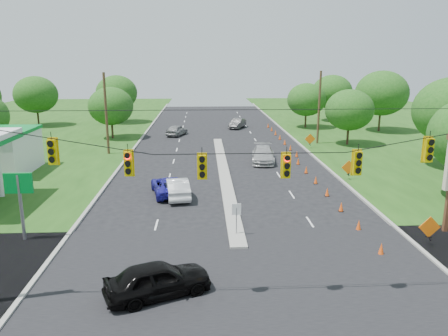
{
  "coord_description": "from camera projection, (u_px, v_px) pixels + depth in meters",
  "views": [
    {
      "loc": [
        -1.97,
        -18.47,
        10.38
      ],
      "look_at": [
        -0.46,
        11.75,
        2.8
      ],
      "focal_mm": 35.0,
      "sensor_mm": 36.0,
      "label": 1
    }
  ],
  "objects": [
    {
      "name": "work_sign_1",
      "position": [
        349.0,
        168.0,
        38.21
      ],
      "size": [
        1.27,
        0.58,
        1.37
      ],
      "color": "black",
      "rests_on": "ground"
    },
    {
      "name": "blue_pickup",
      "position": [
        168.0,
        186.0,
        34.28
      ],
      "size": [
        3.33,
        5.35,
        1.38
      ],
      "primitive_type": "imported",
      "rotation": [
        0.0,
        0.0,
        3.36
      ],
      "color": "#211C98",
      "rests_on": "ground"
    },
    {
      "name": "cone_5",
      "position": [
        306.0,
        170.0,
        40.66
      ],
      "size": [
        0.32,
        0.32,
        0.7
      ],
      "primitive_type": "cone",
      "color": "#F55112",
      "rests_on": "ground"
    },
    {
      "name": "black_sedan",
      "position": [
        158.0,
        279.0,
        19.48
      ],
      "size": [
        5.14,
        3.62,
        1.62
      ],
      "primitive_type": "imported",
      "rotation": [
        0.0,
        0.0,
        1.97
      ],
      "color": "black",
      "rests_on": "ground"
    },
    {
      "name": "tree_10",
      "position": [
        382.0,
        93.0,
        62.96
      ],
      "size": [
        7.56,
        7.56,
        8.82
      ],
      "color": "black",
      "rests_on": "ground"
    },
    {
      "name": "cone_0",
      "position": [
        381.0,
        249.0,
        23.71
      ],
      "size": [
        0.32,
        0.32,
        0.7
      ],
      "primitive_type": "cone",
      "color": "#F55112",
      "rests_on": "ground"
    },
    {
      "name": "tree_12",
      "position": [
        306.0,
        100.0,
        66.65
      ],
      "size": [
        5.88,
        5.88,
        6.86
      ],
      "color": "black",
      "rests_on": "ground"
    },
    {
      "name": "tree_9",
      "position": [
        349.0,
        110.0,
        53.18
      ],
      "size": [
        5.88,
        5.88,
        6.86
      ],
      "color": "black",
      "rests_on": "ground"
    },
    {
      "name": "tree_5",
      "position": [
        111.0,
        106.0,
        57.53
      ],
      "size": [
        5.88,
        5.88,
        6.86
      ],
      "color": "black",
      "rests_on": "ground"
    },
    {
      "name": "tree_6",
      "position": [
        117.0,
        93.0,
        71.82
      ],
      "size": [
        6.72,
        6.72,
        7.84
      ],
      "color": "black",
      "rests_on": "ground"
    },
    {
      "name": "median",
      "position": [
        224.0,
        173.0,
        40.86
      ],
      "size": [
        1.0,
        34.0,
        0.18
      ],
      "primitive_type": "cube",
      "color": "gray",
      "rests_on": "ground"
    },
    {
      "name": "cone_4",
      "position": [
        316.0,
        180.0,
        37.27
      ],
      "size": [
        0.32,
        0.32,
        0.7
      ],
      "primitive_type": "cone",
      "color": "#F55112",
      "rests_on": "ground"
    },
    {
      "name": "median_sign",
      "position": [
        236.0,
        213.0,
        25.97
      ],
      "size": [
        0.55,
        0.06,
        2.05
      ],
      "color": "gray",
      "rests_on": "ground"
    },
    {
      "name": "cone_13",
      "position": [
        268.0,
        125.0,
        67.82
      ],
      "size": [
        0.32,
        0.32,
        0.7
      ],
      "primitive_type": "cone",
      "color": "#F55112",
      "rests_on": "ground"
    },
    {
      "name": "utility_pole_far_right",
      "position": [
        319.0,
        108.0,
        53.94
      ],
      "size": [
        0.28,
        0.28,
        9.0
      ],
      "primitive_type": "cylinder",
      "color": "#422D1C",
      "rests_on": "ground"
    },
    {
      "name": "ground",
      "position": [
        246.0,
        286.0,
        20.51
      ],
      "size": [
        160.0,
        160.0,
        0.0
      ],
      "primitive_type": "plane",
      "color": "black",
      "rests_on": "ground"
    },
    {
      "name": "utility_pole_far_left",
      "position": [
        106.0,
        114.0,
        47.88
      ],
      "size": [
        0.28,
        0.28,
        9.0
      ],
      "primitive_type": "cylinder",
      "color": "#422D1C",
      "rests_on": "ground"
    },
    {
      "name": "work_sign_0",
      "position": [
        430.0,
        228.0,
        24.65
      ],
      "size": [
        1.27,
        0.58,
        1.37
      ],
      "color": "black",
      "rests_on": "ground"
    },
    {
      "name": "dark_car_receding",
      "position": [
        237.0,
        123.0,
        67.16
      ],
      "size": [
        3.12,
        4.7,
        1.46
      ],
      "primitive_type": "imported",
      "rotation": [
        0.0,
        0.0,
        -0.39
      ],
      "color": "#303030",
      "rests_on": "ground"
    },
    {
      "name": "cone_8",
      "position": [
        290.0,
        147.0,
        50.86
      ],
      "size": [
        0.32,
        0.32,
        0.7
      ],
      "primitive_type": "cone",
      "color": "#F55112",
      "rests_on": "ground"
    },
    {
      "name": "cone_7",
      "position": [
        297.0,
        154.0,
        47.47
      ],
      "size": [
        0.32,
        0.32,
        0.7
      ],
      "primitive_type": "cone",
      "color": "#F55112",
      "rests_on": "ground"
    },
    {
      "name": "cone_11",
      "position": [
        276.0,
        133.0,
        61.04
      ],
      "size": [
        0.32,
        0.32,
        0.7
      ],
      "primitive_type": "cone",
      "color": "#F55112",
      "rests_on": "ground"
    },
    {
      "name": "cone_12",
      "position": [
        272.0,
        129.0,
        64.43
      ],
      "size": [
        0.32,
        0.32,
        0.7
      ],
      "primitive_type": "cone",
      "color": "#F55112",
      "rests_on": "ground"
    },
    {
      "name": "cone_6",
      "position": [
        298.0,
        161.0,
        44.05
      ],
      "size": [
        0.32,
        0.32,
        0.7
      ],
      "primitive_type": "cone",
      "color": "#F55112",
      "rests_on": "ground"
    },
    {
      "name": "curb_left",
      "position": [
        130.0,
        154.0,
        49.09
      ],
      "size": [
        0.25,
        110.0,
        0.16
      ],
      "primitive_type": "cube",
      "color": "gray",
      "rests_on": "ground"
    },
    {
      "name": "silver_car_far",
      "position": [
        263.0,
        154.0,
        44.99
      ],
      "size": [
        2.88,
        5.77,
        1.61
      ],
      "primitive_type": "imported",
      "rotation": [
        0.0,
        0.0,
        -0.12
      ],
      "color": "#A4A4A4",
      "rests_on": "ground"
    },
    {
      "name": "cone_3",
      "position": [
        327.0,
        192.0,
        33.88
      ],
      "size": [
        0.32,
        0.32,
        0.7
      ],
      "primitive_type": "cone",
      "color": "#F55112",
      "rests_on": "ground"
    },
    {
      "name": "tree_11",
      "position": [
        332.0,
        92.0,
        73.57
      ],
      "size": [
        6.72,
        6.72,
        7.84
      ],
      "color": "black",
      "rests_on": "ground"
    },
    {
      "name": "white_sedan",
      "position": [
        177.0,
        188.0,
        33.52
      ],
      "size": [
        2.35,
        4.86,
        1.54
      ],
      "primitive_type": "imported",
      "rotation": [
        0.0,
        0.0,
        3.3
      ],
      "color": "silver",
      "rests_on": "ground"
    },
    {
      "name": "cone_1",
      "position": [
        359.0,
        225.0,
        27.1
      ],
      "size": [
        0.32,
        0.32,
        0.7
      ],
      "primitive_type": "cone",
      "color": "#F55112",
      "rests_on": "ground"
    },
    {
      "name": "curb_right",
      "position": [
        308.0,
        152.0,
        50.07
      ],
      "size": [
        0.25,
        110.0,
        0.16
      ],
      "primitive_type": "cube",
      "color": "gray",
      "rests_on": "ground"
    },
    {
      "name": "cone_10",
      "position": [
        280.0,
        137.0,
        57.65
      ],
      "size": [
        0.32,
        0.32,
        0.7
      ],
      "primitive_type": "cone",
      "color": "#F55112",
      "rests_on": "ground"
    },
    {
      "name": "tree_4",
      "position": [
        36.0,
        95.0,
        68.33
      ],
      "size": [
        6.72,
        6.72,
        7.84
      ],
      "color": "black",
      "rests_on": "ground"
    },
    {
      "name": "cross_street",
      "position": [
        246.0,
        286.0,
        20.51
      ],
      "size": [
        160.0,
        14.0,
        0.02
      ],
      "primitive_type": "cube",
      "color": "black",
      "rests_on": "ground"
    },
    {
      "name": "cone_9",
      "position": [
        285.0,
        142.0,
        54.26
      ],
      "size": [
        0.32,
        0.32,
        0.7
      ],
      "primitive_type": "cone",
      "color": "#F55112",
      "rests_on": "ground"
    },
    {
      "name": "work_sign_2",
      "position": [
        310.0,
        139.0,
        51.78
      ],
      "size": [
        1.27,
        0.58,
        1.37
      ],
      "color": "black",
      "rests_on": "ground"
    },
    {
      "name": "silver_car_oncoming",
      "position": [
        177.0,
        130.0,
        60.71
      ],
      "size": [
        3.22,
        4.76,
        1.5
      ],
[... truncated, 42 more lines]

